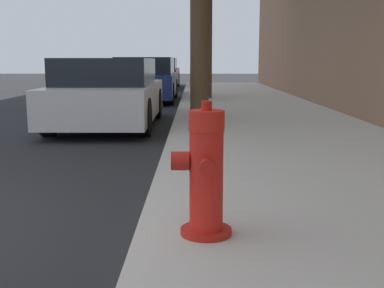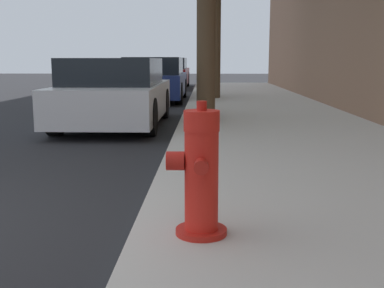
{
  "view_description": "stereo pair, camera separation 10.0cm",
  "coord_description": "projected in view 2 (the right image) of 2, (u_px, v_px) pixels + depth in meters",
  "views": [
    {
      "loc": [
        2.46,
        -2.89,
        1.22
      ],
      "look_at": [
        2.44,
        1.17,
        0.51
      ],
      "focal_mm": 45.0,
      "sensor_mm": 36.0,
      "label": 1
    },
    {
      "loc": [
        2.56,
        -2.88,
        1.22
      ],
      "look_at": [
        2.44,
        1.17,
        0.51
      ],
      "focal_mm": 45.0,
      "sensor_mm": 36.0,
      "label": 2
    }
  ],
  "objects": [
    {
      "name": "fire_hydrant",
      "position": [
        200.0,
        175.0,
        2.93
      ],
      "size": [
        0.37,
        0.39,
        0.83
      ],
      "color": "red",
      "rests_on": "sidewalk_slab"
    },
    {
      "name": "parked_car_near",
      "position": [
        115.0,
        93.0,
        8.86
      ],
      "size": [
        1.74,
        3.93,
        1.24
      ],
      "color": "silver",
      "rests_on": "ground_plane"
    },
    {
      "name": "parked_car_mid",
      "position": [
        155.0,
        80.0,
        14.32
      ],
      "size": [
        1.75,
        4.02,
        1.29
      ],
      "color": "navy",
      "rests_on": "ground_plane"
    },
    {
      "name": "parked_car_far",
      "position": [
        167.0,
        73.0,
        20.63
      ],
      "size": [
        1.83,
        4.39,
        1.3
      ],
      "color": "maroon",
      "rests_on": "ground_plane"
    }
  ]
}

